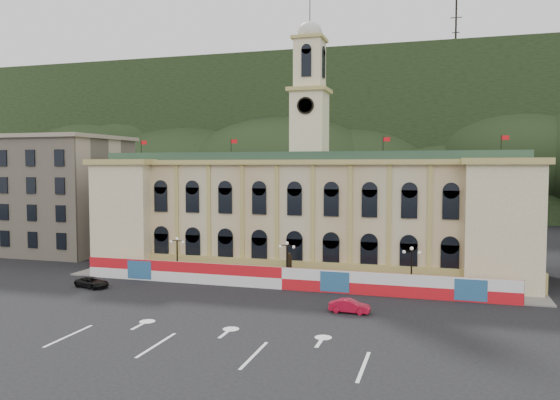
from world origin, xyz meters
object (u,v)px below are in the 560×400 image
(black_suv, at_px, (92,282))
(lamp_center, at_px, (287,259))
(statue, at_px, (289,274))
(red_sedan, at_px, (350,306))

(black_suv, bearing_deg, lamp_center, -56.25)
(statue, relative_size, black_suv, 0.81)
(statue, relative_size, lamp_center, 0.72)
(lamp_center, distance_m, red_sedan, 13.20)
(statue, xyz_separation_m, lamp_center, (0.00, -1.00, 1.89))
(lamp_center, relative_size, red_sedan, 1.32)
(lamp_center, xyz_separation_m, black_suv, (-21.02, -7.24, -2.48))
(red_sedan, bearing_deg, black_suv, 87.95)
(red_sedan, relative_size, black_suv, 0.85)
(statue, xyz_separation_m, black_suv, (-21.02, -8.24, -0.60))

